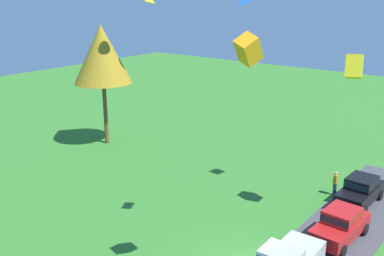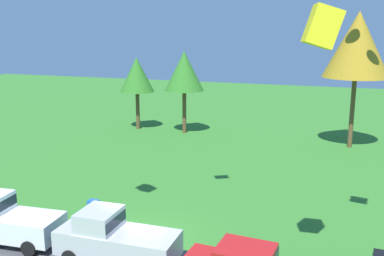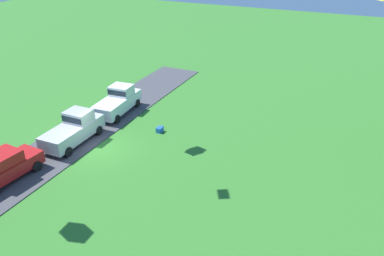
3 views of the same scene
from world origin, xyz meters
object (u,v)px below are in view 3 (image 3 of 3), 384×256
Objects in this scene: car_pickup_near_entrance at (74,128)px; cooler_box at (160,130)px; car_pickup_by_flagpole at (118,100)px; car_sedan_far_end at (4,166)px.

car_pickup_near_entrance is 6.23m from cooler_box.
car_sedan_far_end is at bearing -2.79° from car_pickup_by_flagpole.
cooler_box is (1.64, 4.85, -0.91)m from car_pickup_by_flagpole.
car_pickup_near_entrance is at bearing 173.76° from car_sedan_far_end.
cooler_box is at bearing 71.26° from car_pickup_by_flagpole.
car_sedan_far_end is 8.07× the size of cooler_box.
car_pickup_near_entrance is 1.11× the size of car_sedan_far_end.
car_sedan_far_end reaches higher than cooler_box.
car_pickup_near_entrance reaches higher than car_sedan_far_end.
car_sedan_far_end is at bearing -6.24° from car_pickup_near_entrance.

